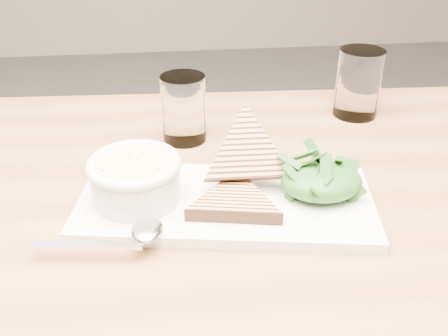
{
  "coord_description": "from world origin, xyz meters",
  "views": [
    {
      "loc": [
        -0.02,
        -0.53,
        1.11
      ],
      "look_at": [
        0.04,
        0.03,
        0.78
      ],
      "focal_mm": 40.0,
      "sensor_mm": 36.0,
      "label": 1
    }
  ],
  "objects": [
    {
      "name": "table_top",
      "position": [
        0.13,
        -0.01,
        0.71
      ],
      "size": [
        1.32,
        0.92,
        0.04
      ],
      "primitive_type": "cube",
      "rotation": [
        0.0,
        0.0,
        -0.05
      ],
      "color": "olive",
      "rests_on": "ground"
    },
    {
      "name": "arugula_pile",
      "position": [
        0.17,
        0.01,
        0.77
      ],
      "size": [
        0.11,
        0.1,
        0.05
      ],
      "primitive_type": null,
      "color": "#336425",
      "rests_on": "platter"
    },
    {
      "name": "glass_far",
      "position": [
        0.31,
        0.28,
        0.79
      ],
      "size": [
        0.08,
        0.08,
        0.12
      ],
      "primitive_type": "cylinder",
      "color": "white",
      "rests_on": "table_top"
    },
    {
      "name": "salad_base",
      "position": [
        0.17,
        0.01,
        0.76
      ],
      "size": [
        0.11,
        0.09,
        0.04
      ],
      "primitive_type": "ellipsoid",
      "color": "#14420D",
      "rests_on": "platter"
    },
    {
      "name": "soup_bowl",
      "position": [
        -0.07,
        0.03,
        0.77
      ],
      "size": [
        0.11,
        0.11,
        0.05
      ],
      "primitive_type": "cylinder",
      "color": "white",
      "rests_on": "platter"
    },
    {
      "name": "sandwich_flat",
      "position": [
        0.05,
        -0.01,
        0.75
      ],
      "size": [
        0.16,
        0.16,
        0.02
      ],
      "primitive_type": null,
      "rotation": [
        0.0,
        0.0,
        -0.19
      ],
      "color": "tan",
      "rests_on": "platter"
    },
    {
      "name": "soup",
      "position": [
        -0.07,
        0.03,
        0.79
      ],
      "size": [
        0.1,
        0.1,
        0.01
      ],
      "primitive_type": "cylinder",
      "color": "beige",
      "rests_on": "soup_bowl"
    },
    {
      "name": "sandwich_lean",
      "position": [
        0.07,
        0.05,
        0.79
      ],
      "size": [
        0.14,
        0.15,
        0.15
      ],
      "primitive_type": null,
      "rotation": [
        0.82,
        0.0,
        -0.03
      ],
      "color": "tan",
      "rests_on": "sandwich_flat"
    },
    {
      "name": "bowl_rim",
      "position": [
        -0.07,
        0.03,
        0.79
      ],
      "size": [
        0.12,
        0.12,
        0.01
      ],
      "primitive_type": "torus",
      "color": "white",
      "rests_on": "soup_bowl"
    },
    {
      "name": "spoon_bowl",
      "position": [
        -0.06,
        -0.05,
        0.75
      ],
      "size": [
        0.04,
        0.06,
        0.01
      ],
      "primitive_type": "ellipsoid",
      "rotation": [
        0.0,
        0.0,
        -0.13
      ],
      "color": "silver",
      "rests_on": "platter"
    },
    {
      "name": "spoon_handle",
      "position": [
        -0.13,
        -0.07,
        0.75
      ],
      "size": [
        0.13,
        0.03,
        0.0
      ],
      "primitive_type": "cube",
      "rotation": [
        0.0,
        0.0,
        -0.13
      ],
      "color": "silver",
      "rests_on": "platter"
    },
    {
      "name": "platter",
      "position": [
        0.04,
        0.01,
        0.73
      ],
      "size": [
        0.41,
        0.23,
        0.02
      ],
      "primitive_type": "cube",
      "rotation": [
        0.0,
        0.0,
        -0.16
      ],
      "color": "white",
      "rests_on": "table_top"
    },
    {
      "name": "glass_near",
      "position": [
        -0.0,
        0.22,
        0.78
      ],
      "size": [
        0.07,
        0.07,
        0.11
      ],
      "primitive_type": "cylinder",
      "color": "white",
      "rests_on": "table_top"
    }
  ]
}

